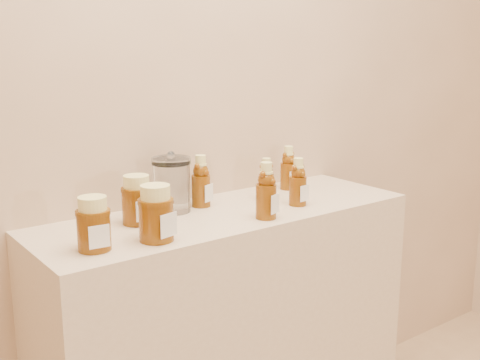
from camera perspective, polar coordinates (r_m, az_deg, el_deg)
wall_back at (r=1.93m, az=-4.84°, el=11.31°), size 3.50×0.02×2.70m
display_table at (r=2.01m, az=-1.17°, el=-15.45°), size 1.20×0.40×0.90m
bear_bottle_back_left at (r=1.87m, az=-3.74°, el=0.23°), size 0.08×0.08×0.18m
bear_bottle_back_mid at (r=1.95m, az=2.51°, el=0.35°), size 0.07×0.07×0.16m
bear_bottle_back_right at (r=2.10m, az=4.60°, el=1.43°), size 0.06×0.06×0.17m
bear_bottle_front_left at (r=1.74m, az=2.50°, el=-0.66°), size 0.08×0.08×0.19m
bear_bottle_front_right at (r=1.89m, az=5.53°, el=0.12°), size 0.06×0.06×0.17m
honey_jar_left at (r=1.53m, az=-13.72°, el=-4.03°), size 0.10×0.10×0.14m
honey_jar_back at (r=1.72m, az=-9.75°, el=-1.84°), size 0.09×0.09×0.14m
honey_jar_front at (r=1.57m, az=-7.97°, el=-3.12°), size 0.11×0.11×0.15m
glass_canister at (r=1.82m, az=-6.49°, el=-0.23°), size 0.13×0.13×0.18m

